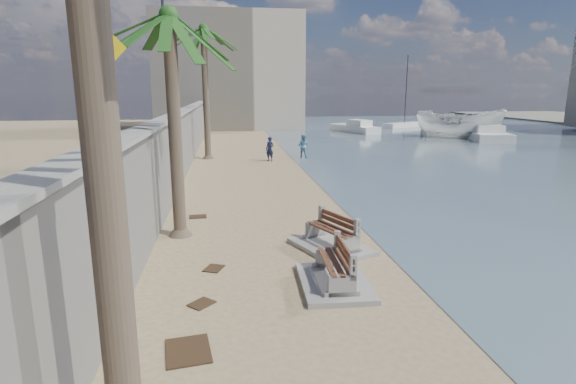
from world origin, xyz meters
TOP-DOWN VIEW (x-y plane):
  - ground_plane at (0.00, 0.00)m, footprint 140.00×140.00m
  - seawall at (-5.20, 20.00)m, footprint 0.45×70.00m
  - wall_cap at (-5.20, 20.00)m, footprint 0.80×70.00m
  - end_building at (-2.00, 52.00)m, footprint 18.00×12.00m
  - bench_near at (-0.08, 1.65)m, footprint 1.75×2.50m
  - bench_far at (0.46, 4.23)m, footprint 2.51×2.94m
  - palm_mid at (-4.25, 6.21)m, footprint 5.00×5.00m
  - palm_back at (-3.94, 23.78)m, footprint 5.00×5.00m
  - pedestrian_sign at (-5.00, 1.50)m, footprint 0.78×0.07m
  - streetlight at (-5.10, 12.00)m, footprint 0.28×0.28m
  - person_a at (0.31, 22.02)m, footprint 0.83×0.80m
  - person_b at (2.85, 23.37)m, footprint 1.12×1.03m
  - boat_cruiser at (20.90, 34.79)m, footprint 4.79×4.78m
  - yacht_near at (23.50, 34.88)m, footprint 6.15×11.78m
  - yacht_far at (12.29, 42.74)m, footprint 4.31×7.70m
  - sailboat_west at (20.89, 48.90)m, footprint 6.90×5.15m
  - debris_a at (-3.46, -0.85)m, footprint 0.94×1.11m
  - debris_b at (-3.31, 1.05)m, footprint 0.68×0.69m
  - debris_c at (-3.81, 8.42)m, footprint 0.69×0.57m
  - debris_d at (-3.08, 3.11)m, footprint 0.63×0.69m

SIDE VIEW (x-z plane):
  - ground_plane at x=0.00m, z-range 0.00..0.00m
  - debris_a at x=-3.46m, z-range 0.00..0.03m
  - debris_b at x=-3.31m, z-range 0.00..0.03m
  - debris_c at x=-3.81m, z-range 0.00..0.03m
  - debris_d at x=-3.08m, z-range 0.00..0.03m
  - sailboat_west at x=20.89m, z-range -4.36..4.99m
  - yacht_near at x=23.50m, z-range -0.40..1.10m
  - yacht_far at x=12.29m, z-range -0.40..1.10m
  - bench_near at x=-0.08m, z-range -0.06..0.95m
  - bench_far at x=0.46m, z-range -0.06..0.97m
  - person_b at x=2.85m, z-range 0.00..1.87m
  - person_a at x=0.31m, z-range 0.00..1.92m
  - boat_cruiser at x=20.90m, z-range -0.40..3.53m
  - seawall at x=-5.20m, z-range 0.00..3.50m
  - wall_cap at x=-5.20m, z-range 3.49..3.61m
  - pedestrian_sign at x=-5.00m, z-range 3.95..6.35m
  - streetlight at x=-5.10m, z-range 4.08..9.21m
  - palm_mid at x=-4.25m, z-range 2.94..10.80m
  - end_building at x=-2.00m, z-range 0.00..14.00m
  - palm_back at x=-3.94m, z-range 3.82..13.57m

